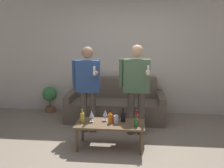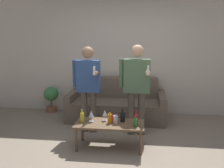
{
  "view_description": "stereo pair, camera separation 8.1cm",
  "coord_description": "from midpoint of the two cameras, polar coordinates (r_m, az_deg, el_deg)",
  "views": [
    {
      "loc": [
        0.27,
        -3.49,
        1.78
      ],
      "look_at": [
        -0.14,
        0.7,
        0.95
      ],
      "focal_mm": 40.0,
      "sensor_mm": 36.0,
      "label": 1
    },
    {
      "loc": [
        0.35,
        -3.48,
        1.78
      ],
      "look_at": [
        -0.14,
        0.7,
        0.95
      ],
      "focal_mm": 40.0,
      "sensor_mm": 36.0,
      "label": 2
    }
  ],
  "objects": [
    {
      "name": "wine_glass_far",
      "position": [
        4.03,
        -4.21,
        -6.88
      ],
      "size": [
        0.08,
        0.08,
        0.19
      ],
      "color": "silver",
      "rests_on": "coffee_table"
    },
    {
      "name": "bottle_red",
      "position": [
        4.05,
        -6.27,
        -7.49
      ],
      "size": [
        0.06,
        0.06,
        0.21
      ],
      "color": "yellow",
      "rests_on": "coffee_table"
    },
    {
      "name": "bottle_orange",
      "position": [
        3.84,
        6.0,
        -8.77
      ],
      "size": [
        0.06,
        0.06,
        0.17
      ],
      "color": "#23752D",
      "rests_on": "coffee_table"
    },
    {
      "name": "ground_plane",
      "position": [
        3.93,
        1.5,
        -15.81
      ],
      "size": [
        16.0,
        16.0,
        0.0
      ],
      "primitive_type": "plane",
      "color": "gray"
    },
    {
      "name": "potted_plant",
      "position": [
        6.0,
        -13.37,
        -2.75
      ],
      "size": [
        0.33,
        0.33,
        0.59
      ],
      "color": "#936042",
      "rests_on": "ground_plane"
    },
    {
      "name": "bottle_clear",
      "position": [
        4.04,
        3.03,
        -7.46
      ],
      "size": [
        0.08,
        0.08,
        0.21
      ],
      "color": "black",
      "rests_on": "coffee_table"
    },
    {
      "name": "bottle_green",
      "position": [
        3.96,
        1.43,
        -8.07
      ],
      "size": [
        0.08,
        0.08,
        0.17
      ],
      "color": "silver",
      "rests_on": "coffee_table"
    },
    {
      "name": "couch",
      "position": [
        5.41,
        1.51,
        -4.69
      ],
      "size": [
        2.04,
        0.94,
        0.85
      ],
      "color": "#6B5B4C",
      "rests_on": "ground_plane"
    },
    {
      "name": "person_standing_left",
      "position": [
        4.53,
        -5.0,
        0.24
      ],
      "size": [
        0.5,
        0.41,
        1.58
      ],
      "color": "brown",
      "rests_on": "ground_plane"
    },
    {
      "name": "coffee_table",
      "position": [
        4.01,
        0.03,
        -9.53
      ],
      "size": [
        1.09,
        0.52,
        0.41
      ],
      "color": "brown",
      "rests_on": "ground_plane"
    },
    {
      "name": "cup_on_table",
      "position": [
        4.1,
        1.16,
        -7.77
      ],
      "size": [
        0.09,
        0.09,
        0.09
      ],
      "color": "red",
      "rests_on": "coffee_table"
    },
    {
      "name": "wall_back",
      "position": [
        5.69,
        3.6,
        6.79
      ],
      "size": [
        8.0,
        0.06,
        2.7
      ],
      "color": "beige",
      "rests_on": "ground_plane"
    },
    {
      "name": "person_standing_right",
      "position": [
        4.41,
        6.12,
        0.11
      ],
      "size": [
        0.54,
        0.43,
        1.62
      ],
      "color": "brown",
      "rests_on": "ground_plane"
    },
    {
      "name": "bottle_yellow",
      "position": [
        3.9,
        6.12,
        -8.07
      ],
      "size": [
        0.06,
        0.06,
        0.23
      ],
      "color": "#B21E1E",
      "rests_on": "coffee_table"
    },
    {
      "name": "bottle_dark",
      "position": [
        3.98,
        0.06,
        -7.8
      ],
      "size": [
        0.07,
        0.07,
        0.2
      ],
      "color": "orange",
      "rests_on": "coffee_table"
    },
    {
      "name": "wine_glass_near",
      "position": [
        4.07,
        -1.09,
        -6.69
      ],
      "size": [
        0.08,
        0.08,
        0.18
      ],
      "color": "silver",
      "rests_on": "coffee_table"
    }
  ]
}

